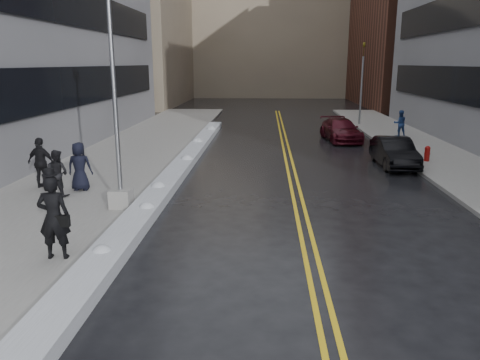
# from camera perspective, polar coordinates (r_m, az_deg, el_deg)

# --- Properties ---
(ground) EXTENTS (160.00, 160.00, 0.00)m
(ground) POSITION_cam_1_polar(r_m,az_deg,el_deg) (13.17, -2.86, -6.78)
(ground) COLOR black
(ground) RESTS_ON ground
(sidewalk_west) EXTENTS (5.50, 50.00, 0.15)m
(sidewalk_west) POSITION_cam_1_polar(r_m,az_deg,el_deg) (23.78, -14.25, 2.48)
(sidewalk_west) COLOR gray
(sidewalk_west) RESTS_ON ground
(sidewalk_east) EXTENTS (4.00, 50.00, 0.15)m
(sidewalk_east) POSITION_cam_1_polar(r_m,az_deg,el_deg) (24.31, 23.99, 1.93)
(sidewalk_east) COLOR gray
(sidewalk_east) RESTS_ON ground
(lane_line_left) EXTENTS (0.12, 50.00, 0.01)m
(lane_line_left) POSITION_cam_1_polar(r_m,az_deg,el_deg) (22.74, 5.66, 2.15)
(lane_line_left) COLOR gold
(lane_line_left) RESTS_ON ground
(lane_line_right) EXTENTS (0.12, 50.00, 0.01)m
(lane_line_right) POSITION_cam_1_polar(r_m,az_deg,el_deg) (22.76, 6.41, 2.13)
(lane_line_right) COLOR gold
(lane_line_right) RESTS_ON ground
(snow_ridge) EXTENTS (0.90, 30.00, 0.34)m
(snow_ridge) POSITION_cam_1_polar(r_m,az_deg,el_deg) (21.07, -7.26, 1.60)
(snow_ridge) COLOR silver
(snow_ridge) RESTS_ON ground
(building_west_far) EXTENTS (14.00, 22.00, 18.00)m
(building_west_far) POSITION_cam_1_polar(r_m,az_deg,el_deg) (58.85, -14.19, 17.90)
(building_west_far) COLOR gray
(building_west_far) RESTS_ON ground
(building_far) EXTENTS (36.00, 16.00, 22.00)m
(building_far) POSITION_cam_1_polar(r_m,az_deg,el_deg) (72.51, 3.86, 19.07)
(building_far) COLOR gray
(building_far) RESTS_ON ground
(lamppost) EXTENTS (0.65, 0.65, 7.62)m
(lamppost) POSITION_cam_1_polar(r_m,az_deg,el_deg) (15.12, -14.77, 5.44)
(lamppost) COLOR gray
(lamppost) RESTS_ON sidewalk_west
(fire_hydrant) EXTENTS (0.26, 0.26, 0.73)m
(fire_hydrant) POSITION_cam_1_polar(r_m,az_deg,el_deg) (23.88, 21.86, 3.10)
(fire_hydrant) COLOR maroon
(fire_hydrant) RESTS_ON sidewalk_east
(traffic_signal) EXTENTS (0.16, 0.20, 6.00)m
(traffic_signal) POSITION_cam_1_polar(r_m,az_deg,el_deg) (36.96, 14.63, 11.66)
(traffic_signal) COLOR gray
(traffic_signal) RESTS_ON sidewalk_east
(pedestrian_fedora) EXTENTS (0.79, 0.56, 2.03)m
(pedestrian_fedora) POSITION_cam_1_polar(r_m,az_deg,el_deg) (11.84, -21.75, -4.25)
(pedestrian_fedora) COLOR black
(pedestrian_fedora) RESTS_ON sidewalk_west
(pedestrian_b) EXTENTS (0.93, 0.80, 1.64)m
(pedestrian_b) POSITION_cam_1_polar(r_m,az_deg,el_deg) (17.41, -21.38, 0.79)
(pedestrian_b) COLOR black
(pedestrian_b) RESTS_ON sidewalk_west
(pedestrian_c) EXTENTS (0.90, 0.62, 1.77)m
(pedestrian_c) POSITION_cam_1_polar(r_m,az_deg,el_deg) (17.93, -18.97, 1.58)
(pedestrian_c) COLOR black
(pedestrian_c) RESTS_ON sidewalk_west
(pedestrian_d) EXTENTS (1.18, 0.68, 1.89)m
(pedestrian_d) POSITION_cam_1_polar(r_m,az_deg,el_deg) (18.80, -23.06, 1.94)
(pedestrian_d) COLOR black
(pedestrian_d) RESTS_ON sidewalk_west
(pedestrian_east) EXTENTS (0.83, 0.66, 1.65)m
(pedestrian_east) POSITION_cam_1_polar(r_m,az_deg,el_deg) (31.40, 18.92, 6.55)
(pedestrian_east) COLOR navy
(pedestrian_east) RESTS_ON sidewalk_east
(car_black) EXTENTS (1.47, 4.10, 1.35)m
(car_black) POSITION_cam_1_polar(r_m,az_deg,el_deg) (22.79, 18.29, 3.24)
(car_black) COLOR black
(car_black) RESTS_ON ground
(car_maroon) EXTENTS (2.39, 4.78, 1.33)m
(car_maroon) POSITION_cam_1_polar(r_m,az_deg,el_deg) (29.63, 12.19, 5.98)
(car_maroon) COLOR #420A15
(car_maroon) RESTS_ON ground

